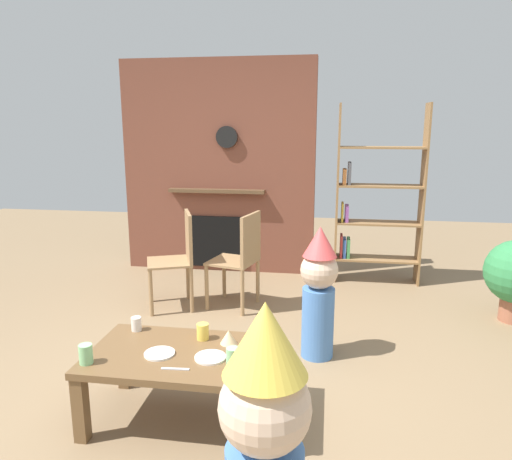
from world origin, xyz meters
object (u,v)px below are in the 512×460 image
bookshelf (373,203)px  paper_cup_center (238,366)px  paper_cup_near_left (86,354)px  child_in_pink (319,289)px  dining_chair_middle (242,255)px  coffee_table (184,363)px  dining_chair_left (179,254)px  child_with_cone_hat (265,451)px  paper_cup_near_right (203,332)px  paper_cup_far_left (136,324)px  paper_cup_far_right (233,357)px  paper_plate_front (210,357)px  paper_plate_rear (160,354)px  birthday_cake_slice (229,337)px

bookshelf → paper_cup_center: bearing=-107.1°
paper_cup_near_left → child_in_pink: size_ratio=0.11×
dining_chair_middle → coffee_table: bearing=103.6°
dining_chair_left → coffee_table: bearing=86.6°
paper_cup_near_left → child_in_pink: child_in_pink is taller
child_with_cone_hat → child_in_pink: child_with_cone_hat is taller
paper_cup_near_right → child_with_cone_hat: size_ratio=0.09×
paper_cup_far_left → dining_chair_middle: bearing=75.5°
paper_cup_far_right → dining_chair_left: 2.00m
paper_plate_front → paper_cup_near_right: bearing=114.4°
dining_chair_middle → paper_cup_near_left: bearing=89.8°
paper_plate_rear → coffee_table: bearing=19.6°
paper_cup_near_left → paper_cup_center: paper_cup_near_left is taller
child_with_cone_hat → dining_chair_left: bearing=-7.6°
paper_cup_center → paper_plate_front: bearing=142.9°
paper_cup_near_right → dining_chair_middle: size_ratio=0.11×
coffee_table → paper_cup_near_right: bearing=71.2°
paper_cup_near_right → child_in_pink: size_ratio=0.10×
paper_cup_center → paper_cup_far_right: 0.09m
dining_chair_left → paper_cup_near_left: bearing=70.7°
bookshelf → paper_cup_near_left: (-1.74, -2.96, -0.40)m
paper_cup_far_left → child_with_cone_hat: bearing=-51.5°
paper_cup_center → child_with_cone_hat: 0.85m
dining_chair_middle → child_with_cone_hat: bearing=116.0°
paper_plate_rear → bookshelf: bearing=63.8°
birthday_cake_slice → dining_chair_left: size_ratio=0.11×
child_in_pink → dining_chair_left: bearing=-82.3°
coffee_table → paper_cup_near_left: size_ratio=9.99×
bookshelf → dining_chair_middle: bookshelf is taller
birthday_cake_slice → dining_chair_left: (-0.80, 1.55, 0.05)m
paper_cup_center → paper_plate_rear: (-0.48, 0.14, -0.04)m
paper_cup_far_right → dining_chair_middle: dining_chair_middle is taller
paper_cup_near_right → child_in_pink: 0.98m
paper_cup_center → child_in_pink: (0.38, 1.08, 0.06)m
child_with_cone_hat → child_in_pink: size_ratio=1.15×
paper_cup_near_left → dining_chair_left: 1.90m
paper_cup_far_right → paper_cup_near_right: bearing=130.4°
coffee_table → paper_cup_center: 0.41m
bookshelf → child_in_pink: (-0.52, -1.86, -0.35)m
paper_plate_front → coffee_table: bearing=164.7°
bookshelf → birthday_cake_slice: bookshelf is taller
coffee_table → paper_cup_center: size_ratio=11.81×
paper_cup_near_left → dining_chair_middle: dining_chair_middle is taller
paper_cup_far_left → birthday_cake_slice: paper_cup_far_left is taller
coffee_table → dining_chair_middle: (0.01, 1.75, 0.16)m
bookshelf → paper_cup_far_right: 3.04m
paper_cup_far_left → dining_chair_left: dining_chair_left is taller
paper_cup_far_right → child_with_cone_hat: bearing=-71.8°
coffee_table → dining_chair_middle: bearing=89.7°
bookshelf → paper_plate_front: bookshelf is taller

